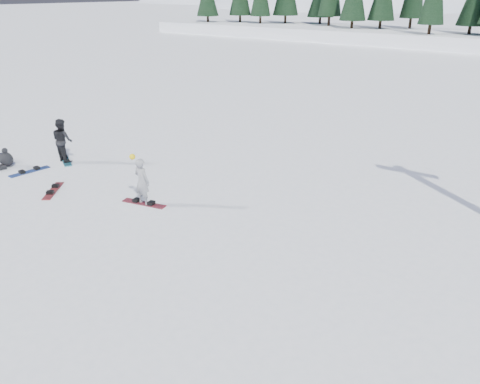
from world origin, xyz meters
name	(u,v)px	position (x,y,z in m)	size (l,w,h in m)	color
ground	(65,196)	(0.00, 0.00, 0.00)	(420.00, 420.00, 0.00)	white
snowboarder_woman	(142,181)	(2.51, 1.16, 0.78)	(0.58, 0.41, 1.66)	gray
snowboarder_man	(63,140)	(-3.03, 2.10, 0.85)	(0.83, 0.64, 1.70)	black
seated_rider	(5,160)	(-4.22, 0.31, 0.29)	(0.66, 0.97, 0.75)	black
gear_bag	(3,158)	(-4.92, 0.56, 0.15)	(0.45, 0.30, 0.30)	black
snowboard_woman	(144,203)	(2.52, 1.16, 0.01)	(1.50, 0.28, 0.03)	maroon
snowboard_man	(66,160)	(-3.03, 2.10, 0.01)	(1.50, 0.28, 0.03)	#16687C
snowboard_loose_a	(30,172)	(-3.03, 0.55, 0.01)	(1.50, 0.28, 0.03)	#1B3B95
snowboard_loose_b	(53,191)	(-0.70, 0.02, 0.01)	(1.50, 0.28, 0.03)	maroon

